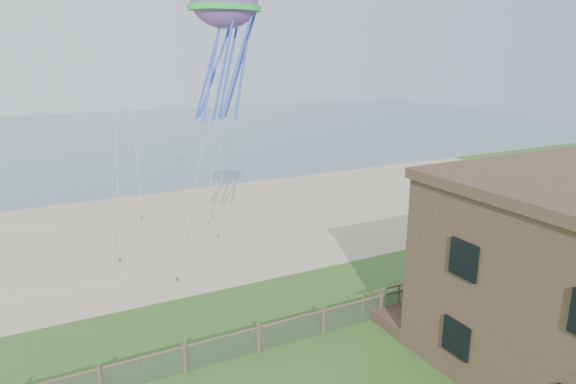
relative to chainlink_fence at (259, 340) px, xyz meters
name	(u,v)px	position (x,y,z in m)	size (l,w,h in m)	color
sand_beach	(161,232)	(0.00, 16.00, -0.55)	(72.00, 20.00, 0.02)	tan
ocean	(84,138)	(0.00, 60.00, -0.55)	(160.00, 68.00, 0.02)	slate
chainlink_fence	(259,340)	(0.00, 0.00, 0.00)	(36.20, 0.20, 1.25)	#4A3629
motel_deck	(507,290)	(13.00, -1.00, -0.30)	(15.00, 2.00, 0.50)	brown
picnic_table	(421,312)	(7.46, -1.00, -0.12)	(2.03, 1.53, 0.86)	brown
octopus_kite	(226,43)	(0.88, 5.00, 11.44)	(3.25, 2.29, 6.68)	#D9225E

